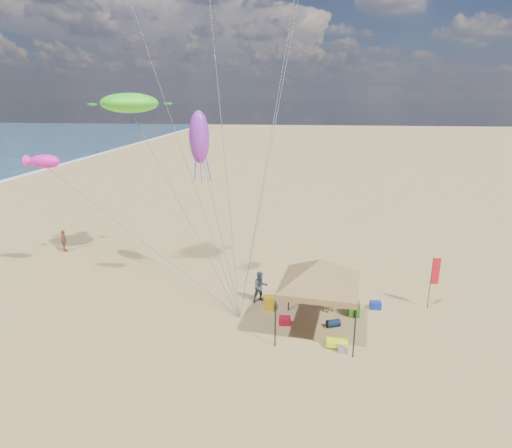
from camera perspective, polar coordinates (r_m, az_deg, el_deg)
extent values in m
plane|color=tan|center=(20.49, -0.99, -13.24)|extent=(280.00, 280.00, 0.00)
cylinder|color=black|center=(21.19, 4.42, -8.88)|extent=(0.07, 0.07, 2.17)
cylinder|color=black|center=(20.96, 13.35, -9.63)|extent=(0.07, 0.07, 2.17)
cylinder|color=black|center=(18.36, 2.60, -13.19)|extent=(0.07, 0.07, 2.17)
cylinder|color=black|center=(18.09, 13.08, -14.15)|extent=(0.07, 0.07, 2.17)
cube|color=olive|center=(19.03, 8.52, -8.11)|extent=(3.78, 3.78, 0.26)
pyramid|color=olive|center=(18.55, 8.69, -4.70)|extent=(6.53, 6.53, 1.09)
cylinder|color=black|center=(22.92, 22.37, -7.34)|extent=(0.04, 0.04, 2.74)
cube|color=red|center=(22.78, 23.00, -5.85)|extent=(0.40, 0.10, 1.37)
cube|color=#B90E2D|center=(20.39, 3.89, -12.82)|extent=(0.54, 0.38, 0.38)
cube|color=#142BA8|center=(22.50, 15.75, -10.46)|extent=(0.54, 0.38, 0.38)
cylinder|color=#0C1B37|center=(20.48, 10.34, -12.98)|extent=(0.69, 0.54, 0.36)
cylinder|color=red|center=(22.61, 5.26, -9.73)|extent=(0.54, 0.69, 0.36)
cube|color=#2B8418|center=(21.54, 13.04, -11.05)|extent=(0.50, 0.50, 0.70)
cube|color=yellow|center=(21.58, 1.75, -10.53)|extent=(0.50, 0.50, 0.70)
cube|color=gray|center=(18.81, 11.45, -16.13)|extent=(0.34, 0.30, 0.28)
cube|color=#E4FF1C|center=(19.05, 10.81, -15.41)|extent=(0.90, 0.50, 0.24)
imported|color=tan|center=(21.40, 9.99, -9.44)|extent=(0.77, 0.73, 1.77)
imported|color=#38424C|center=(22.08, 0.61, -8.45)|extent=(1.01, 0.94, 1.67)
imported|color=silver|center=(22.14, 9.49, -8.45)|extent=(1.32, 1.04, 1.80)
imported|color=#A05F3D|center=(31.84, -24.40, -2.06)|extent=(0.67, 0.98, 1.54)
ellipsoid|color=#42FA24|center=(24.83, -16.66, 15.31)|extent=(3.55, 3.03, 1.06)
ellipsoid|color=#FF1EBC|center=(25.37, -26.47, 7.54)|extent=(1.84, 1.30, 0.74)
ellipsoid|color=purple|center=(22.21, -7.63, 11.48)|extent=(1.33, 1.33, 2.68)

